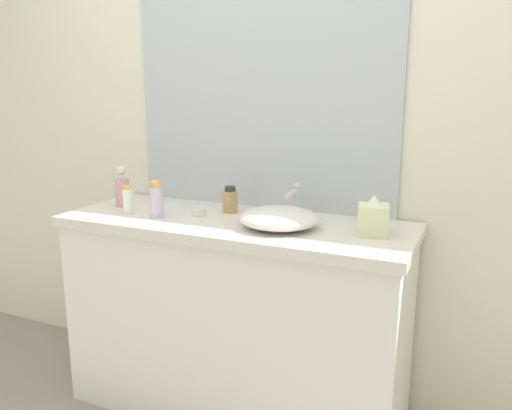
{
  "coord_description": "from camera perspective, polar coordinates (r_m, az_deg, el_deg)",
  "views": [
    {
      "loc": [
        0.86,
        -1.53,
        1.46
      ],
      "look_at": [
        -0.0,
        0.39,
        0.99
      ],
      "focal_mm": 36.31,
      "sensor_mm": 36.0,
      "label": 1
    }
  ],
  "objects": [
    {
      "name": "wall_mirror_panel",
      "position": [
        2.43,
        0.59,
        12.41
      ],
      "size": [
        1.28,
        0.01,
        1.08
      ],
      "primitive_type": "cube",
      "color": "#B2BCC6",
      "rests_on": "vanity_counter"
    },
    {
      "name": "sink_basin",
      "position": [
        2.1,
        2.53,
        -1.43
      ],
      "size": [
        0.33,
        0.32,
        0.08
      ],
      "primitive_type": "ellipsoid",
      "color": "silver",
      "rests_on": "vanity_counter"
    },
    {
      "name": "perfume_bottle",
      "position": [
        2.41,
        -13.92,
        0.53
      ],
      "size": [
        0.05,
        0.05,
        0.13
      ],
      "color": "white",
      "rests_on": "vanity_counter"
    },
    {
      "name": "lotion_bottle",
      "position": [
        2.36,
        -2.86,
        0.52
      ],
      "size": [
        0.07,
        0.07,
        0.12
      ],
      "color": "tan",
      "rests_on": "vanity_counter"
    },
    {
      "name": "tissue_box",
      "position": [
        2.04,
        12.77,
        -1.41
      ],
      "size": [
        0.14,
        0.14,
        0.16
      ],
      "color": "beige",
      "rests_on": "vanity_counter"
    },
    {
      "name": "soap_dispenser",
      "position": [
        2.56,
        -14.52,
        1.65
      ],
      "size": [
        0.07,
        0.07,
        0.2
      ],
      "color": "pink",
      "rests_on": "vanity_counter"
    },
    {
      "name": "bathroom_wall_rear",
      "position": [
        2.42,
        3.47,
        8.83
      ],
      "size": [
        6.0,
        0.06,
        2.6
      ],
      "primitive_type": "cube",
      "color": "silver",
      "rests_on": "ground"
    },
    {
      "name": "vanity_counter",
      "position": [
        2.39,
        -2.28,
        -12.2
      ],
      "size": [
        1.53,
        0.57,
        0.91
      ],
      "color": "white",
      "rests_on": "ground"
    },
    {
      "name": "candle_jar",
      "position": [
        2.32,
        -6.36,
        -0.81
      ],
      "size": [
        0.06,
        0.06,
        0.03
      ],
      "primitive_type": "cylinder",
      "color": "silver",
      "rests_on": "vanity_counter"
    },
    {
      "name": "faucet",
      "position": [
        2.25,
        4.19,
        0.72
      ],
      "size": [
        0.03,
        0.14,
        0.15
      ],
      "color": "silver",
      "rests_on": "vanity_counter"
    },
    {
      "name": "spray_can",
      "position": [
        2.3,
        -10.88,
        0.54
      ],
      "size": [
        0.06,
        0.06,
        0.16
      ],
      "color": "silver",
      "rests_on": "vanity_counter"
    }
  ]
}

